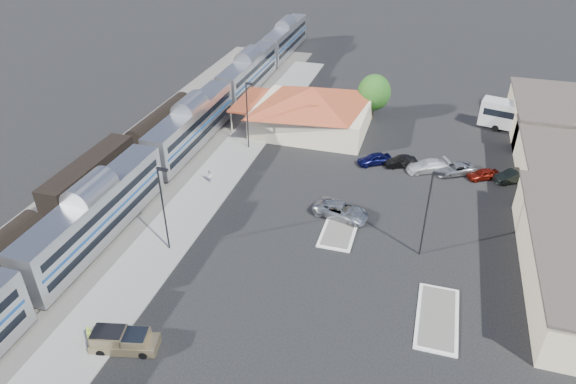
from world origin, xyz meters
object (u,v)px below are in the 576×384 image
(station_depot, at_px, (312,108))
(pickup_truck, at_px, (124,341))
(suv, at_px, (341,211))
(coach_bus, at_px, (529,118))

(station_depot, height_order, pickup_truck, station_depot)
(station_depot, xyz_separation_m, pickup_truck, (-3.94, -41.82, -2.31))
(station_depot, bearing_deg, pickup_truck, -95.38)
(suv, height_order, coach_bus, coach_bus)
(station_depot, relative_size, coach_bus, 1.44)
(station_depot, relative_size, suv, 3.16)
(station_depot, distance_m, coach_bus, 29.40)
(station_depot, xyz_separation_m, suv, (8.20, -20.08, -2.32))
(station_depot, relative_size, pickup_truck, 3.47)
(coach_bus, bearing_deg, station_depot, 116.83)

